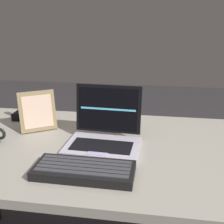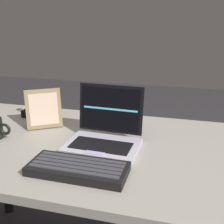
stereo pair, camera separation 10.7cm
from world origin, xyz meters
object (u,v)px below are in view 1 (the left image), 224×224
Objects in this scene: laptop_front at (104,134)px; external_keyboard at (84,170)px; figurine_stand at (22,116)px; figurine at (21,103)px; photo_frame at (37,111)px.

laptop_front is 0.23m from external_keyboard.
figurine_stand is 0.07m from figurine.
laptop_front is 0.51m from figurine.
external_keyboard is 4.34× the size of figurine_stand.
figurine_stand is at bearing 133.40° from external_keyboard.
photo_frame is (-0.32, 0.11, 0.04)m from laptop_front.
laptop_front is 0.34m from photo_frame.
external_keyboard is 0.45m from photo_frame.
photo_frame is 1.93× the size of figurine.
external_keyboard is at bearing -46.60° from figurine.
laptop_front reaches higher than figurine.
figurine is (-0.46, 0.23, 0.04)m from laptop_front.
laptop_front is at bearing -26.48° from figurine_stand.
laptop_front reaches higher than external_keyboard.
figurine is at bearing 138.56° from photo_frame.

